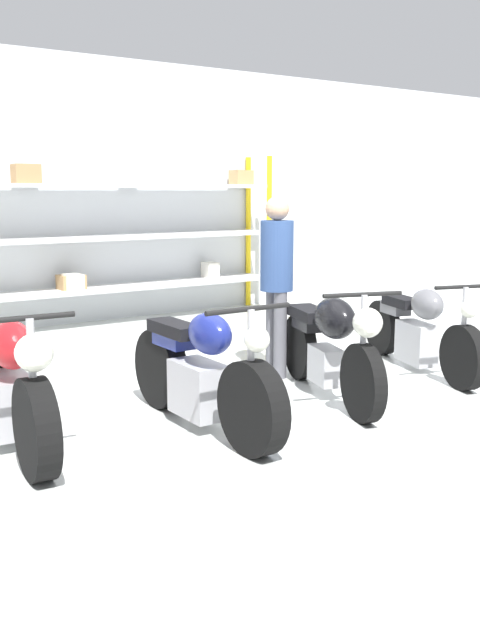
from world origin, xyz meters
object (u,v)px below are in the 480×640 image
at_px(motorcycle_grey, 419,330).
at_px(person_browsing, 277,271).
at_px(motorcycle_red, 11,386).
at_px(motorcycle_black, 330,343).
at_px(shelving_rack, 122,234).
at_px(motorcycle_blue, 201,374).

height_order(motorcycle_grey, person_browsing, person_browsing).
bearing_deg(motorcycle_red, motorcycle_grey, 92.85).
relative_size(motorcycle_black, person_browsing, 1.11).
relative_size(shelving_rack, motorcycle_blue, 2.29).
bearing_deg(motorcycle_grey, person_browsing, -98.42).
bearing_deg(motorcycle_grey, shelving_rack, -145.39).
bearing_deg(motorcycle_black, motorcycle_grey, 118.41).
distance_m(motorcycle_blue, motorcycle_black, 1.34).
distance_m(motorcycle_red, motorcycle_grey, 4.10).
xyz_separation_m(shelving_rack, motorcycle_red, (-2.78, -4.07, -0.78)).
bearing_deg(motorcycle_grey, motorcycle_red, -74.36).
height_order(motorcycle_blue, person_browsing, person_browsing).
height_order(motorcycle_blue, motorcycle_grey, motorcycle_blue).
bearing_deg(person_browsing, motorcycle_black, 94.94).
relative_size(motorcycle_red, motorcycle_black, 1.06).
relative_size(motorcycle_black, motorcycle_grey, 0.94).
relative_size(motorcycle_red, motorcycle_blue, 1.02).
height_order(shelving_rack, person_browsing, shelving_rack).
height_order(shelving_rack, motorcycle_grey, shelving_rack).
relative_size(shelving_rack, motorcycle_grey, 2.23).
bearing_deg(shelving_rack, motorcycle_red, -124.34).
xyz_separation_m(motorcycle_grey, person_browsing, (-1.34, 0.64, 0.63)).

